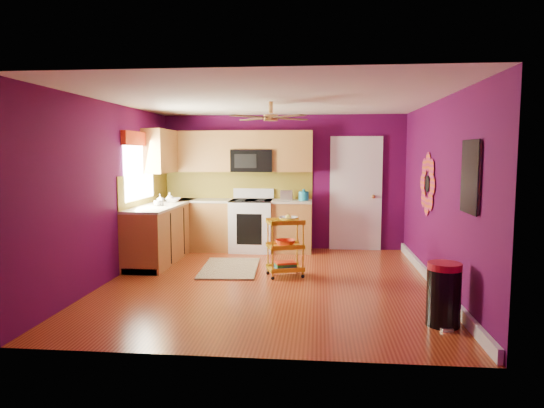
# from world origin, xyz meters

# --- Properties ---
(ground) EXTENTS (5.00, 5.00, 0.00)m
(ground) POSITION_xyz_m (0.00, 0.00, 0.00)
(ground) COLOR maroon
(ground) RESTS_ON ground
(room_envelope) EXTENTS (4.54, 5.04, 2.52)m
(room_envelope) POSITION_xyz_m (0.03, 0.00, 1.63)
(room_envelope) COLOR #4E0941
(room_envelope) RESTS_ON ground
(lower_cabinets) EXTENTS (2.81, 2.31, 0.94)m
(lower_cabinets) POSITION_xyz_m (-1.35, 1.82, 0.43)
(lower_cabinets) COLOR brown
(lower_cabinets) RESTS_ON ground
(electric_range) EXTENTS (0.76, 0.66, 1.13)m
(electric_range) POSITION_xyz_m (-0.55, 2.17, 0.48)
(electric_range) COLOR white
(electric_range) RESTS_ON ground
(upper_cabinetry) EXTENTS (2.80, 2.30, 1.26)m
(upper_cabinetry) POSITION_xyz_m (-1.24, 2.17, 1.80)
(upper_cabinetry) COLOR brown
(upper_cabinetry) RESTS_ON ground
(left_window) EXTENTS (0.08, 1.35, 1.08)m
(left_window) POSITION_xyz_m (-2.22, 1.05, 1.74)
(left_window) COLOR white
(left_window) RESTS_ON ground
(panel_door) EXTENTS (0.95, 0.11, 2.15)m
(panel_door) POSITION_xyz_m (1.35, 2.47, 1.02)
(panel_door) COLOR white
(panel_door) RESTS_ON ground
(right_wall_art) EXTENTS (0.04, 2.74, 1.04)m
(right_wall_art) POSITION_xyz_m (2.23, -0.34, 1.44)
(right_wall_art) COLOR black
(right_wall_art) RESTS_ON ground
(ceiling_fan) EXTENTS (1.01, 1.01, 0.26)m
(ceiling_fan) POSITION_xyz_m (0.00, 0.20, 2.29)
(ceiling_fan) COLOR #BF8C3F
(ceiling_fan) RESTS_ON ground
(shag_rug) EXTENTS (0.93, 1.43, 0.02)m
(shag_rug) POSITION_xyz_m (-0.69, 0.74, 0.01)
(shag_rug) COLOR #321F10
(shag_rug) RESTS_ON ground
(rolling_cart) EXTENTS (0.59, 0.51, 0.91)m
(rolling_cart) POSITION_xyz_m (0.20, 0.37, 0.47)
(rolling_cart) COLOR yellow
(rolling_cart) RESTS_ON ground
(trash_can) EXTENTS (0.43, 0.43, 0.66)m
(trash_can) POSITION_xyz_m (1.98, -1.50, 0.33)
(trash_can) COLOR black
(trash_can) RESTS_ON ground
(teal_kettle) EXTENTS (0.18, 0.18, 0.21)m
(teal_kettle) POSITION_xyz_m (0.40, 2.20, 1.02)
(teal_kettle) COLOR teal
(teal_kettle) RESTS_ON lower_cabinets
(toaster) EXTENTS (0.22, 0.15, 0.18)m
(toaster) POSITION_xyz_m (0.08, 2.22, 1.03)
(toaster) COLOR beige
(toaster) RESTS_ON lower_cabinets
(soap_bottle_a) EXTENTS (0.08, 0.09, 0.19)m
(soap_bottle_a) POSITION_xyz_m (-1.90, 1.08, 1.03)
(soap_bottle_a) COLOR #EA3F72
(soap_bottle_a) RESTS_ON lower_cabinets
(soap_bottle_b) EXTENTS (0.13, 0.13, 0.17)m
(soap_bottle_b) POSITION_xyz_m (-1.93, 1.66, 1.02)
(soap_bottle_b) COLOR white
(soap_bottle_b) RESTS_ON lower_cabinets
(counter_dish) EXTENTS (0.27, 0.27, 0.07)m
(counter_dish) POSITION_xyz_m (-1.88, 1.71, 0.97)
(counter_dish) COLOR white
(counter_dish) RESTS_ON lower_cabinets
(counter_cup) EXTENTS (0.12, 0.12, 0.09)m
(counter_cup) POSITION_xyz_m (-1.93, 1.03, 0.99)
(counter_cup) COLOR white
(counter_cup) RESTS_ON lower_cabinets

